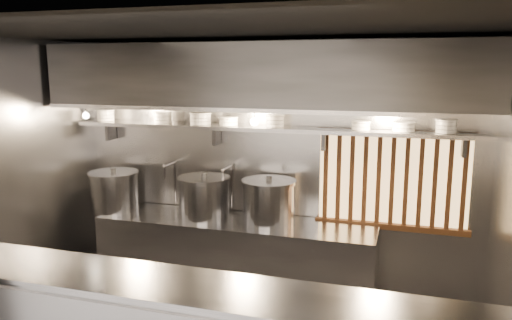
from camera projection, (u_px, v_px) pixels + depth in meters
The scene contains 22 objects.
ceiling at pixel (221, 30), 3.85m from camera, with size 4.50×4.50×0.00m, color black.
wall_back at pixel (271, 170), 5.52m from camera, with size 4.50×4.50×0.00m, color gray.
wall_left at pixel (2, 186), 4.75m from camera, with size 3.00×3.00×0.00m, color gray.
cooking_bench at pixel (235, 260), 5.43m from camera, with size 3.00×0.70×0.90m, color #97979C.
bowl_shelf at pixel (267, 129), 5.26m from camera, with size 4.40×0.34×0.04m, color #97979C.
exhaust_hood at pixel (261, 77), 4.95m from camera, with size 4.40×0.81×0.65m.
wood_screen at pixel (392, 180), 5.10m from camera, with size 1.56×0.09×1.04m.
faucet_left at pixel (172, 174), 5.74m from camera, with size 0.04×0.30×0.50m.
faucet_right at pixel (229, 178), 5.54m from camera, with size 0.04×0.30×0.50m.
heat_lamp at pixel (84, 110), 5.33m from camera, with size 0.25×0.35×0.20m.
pendant_bulb at pixel (254, 122), 5.16m from camera, with size 0.09×0.09×0.19m.
stock_pot_left at pixel (114, 191), 5.70m from camera, with size 0.69×0.69×0.49m.
stock_pot_mid at pixel (204, 197), 5.40m from camera, with size 0.61×0.61×0.50m.
stock_pot_right at pixel (269, 201), 5.23m from camera, with size 0.72×0.72×0.50m.
bowl_stack_0 at pixel (106, 115), 5.81m from camera, with size 0.21×0.21×0.13m.
bowl_stack_1 at pixel (163, 117), 5.59m from camera, with size 0.22×0.22×0.13m.
bowl_stack_2 at pixel (201, 118), 5.46m from camera, with size 0.24×0.24×0.13m.
bowl_stack_3 at pixel (229, 121), 5.37m from camera, with size 0.22×0.22×0.09m.
bowl_stack_4 at pixel (275, 121), 5.22m from camera, with size 0.21×0.21×0.13m.
bowl_stack_5 at pixel (361, 125), 4.97m from camera, with size 0.20×0.20×0.09m.
bowl_stack_6 at pixel (404, 127), 4.85m from camera, with size 0.23×0.23×0.09m.
bowl_stack_7 at pixel (446, 126), 4.73m from camera, with size 0.21×0.21×0.13m.
Camera 1 is at (1.42, -3.72, 2.51)m, focal length 35.00 mm.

